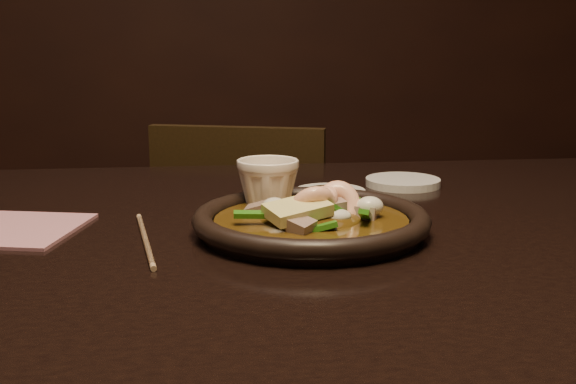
{
  "coord_description": "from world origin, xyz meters",
  "views": [
    {
      "loc": [
        0.08,
        -0.82,
        0.98
      ],
      "look_at": [
        0.17,
        -0.02,
        0.8
      ],
      "focal_mm": 45.0,
      "sensor_mm": 36.0,
      "label": 1
    }
  ],
  "objects": [
    {
      "name": "stirfry",
      "position": [
        0.2,
        -0.02,
        0.77
      ],
      "size": [
        0.18,
        0.14,
        0.06
      ],
      "color": "#39250A",
      "rests_on": "plate"
    },
    {
      "name": "tea_cup",
      "position": [
        0.16,
        0.07,
        0.79
      ],
      "size": [
        0.09,
        0.09,
        0.08
      ],
      "primitive_type": "imported",
      "rotation": [
        0.0,
        0.0,
        -0.16
      ],
      "color": "white",
      "rests_on": "table"
    },
    {
      "name": "napkin",
      "position": [
        -0.15,
        0.04,
        0.75
      ],
      "size": [
        0.19,
        0.19,
        0.0
      ],
      "primitive_type": "cube",
      "rotation": [
        0.0,
        0.0,
        -0.23
      ],
      "color": "#9E616E",
      "rests_on": "table"
    },
    {
      "name": "plate",
      "position": [
        0.2,
        -0.02,
        0.76
      ],
      "size": [
        0.28,
        0.28,
        0.03
      ],
      "color": "black",
      "rests_on": "table"
    },
    {
      "name": "saucer_right",
      "position": [
        0.38,
        0.24,
        0.76
      ],
      "size": [
        0.11,
        0.11,
        0.01
      ],
      "primitive_type": "cylinder",
      "color": "silver",
      "rests_on": "table"
    },
    {
      "name": "table",
      "position": [
        0.0,
        0.0,
        0.67
      ],
      "size": [
        1.6,
        0.9,
        0.75
      ],
      "color": "black",
      "rests_on": "floor"
    },
    {
      "name": "soy_dish",
      "position": [
        0.25,
        0.16,
        0.76
      ],
      "size": [
        0.1,
        0.1,
        0.01
      ],
      "primitive_type": "cylinder",
      "color": "silver",
      "rests_on": "table"
    },
    {
      "name": "chair",
      "position": [
        0.17,
        0.72,
        0.43
      ],
      "size": [
        0.47,
        0.47,
        0.8
      ],
      "rotation": [
        0.0,
        0.0,
        2.84
      ],
      "color": "black",
      "rests_on": "floor"
    },
    {
      "name": "chopsticks",
      "position": [
        0.01,
        -0.03,
        0.75
      ],
      "size": [
        0.04,
        0.21,
        0.01
      ],
      "rotation": [
        0.0,
        0.0,
        0.15
      ],
      "color": "#A3805D",
      "rests_on": "table"
    }
  ]
}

